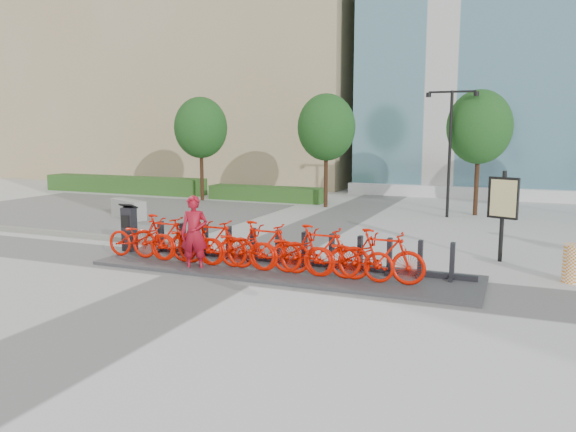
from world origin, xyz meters
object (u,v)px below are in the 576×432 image
at_px(construction_barrel, 573,264).
at_px(map_sign, 503,202).
at_px(jersey_barrier, 128,209).
at_px(bike_0, 141,238).
at_px(worker_red, 194,234).
at_px(kiosk, 129,228).

relative_size(construction_barrel, map_sign, 0.37).
bearing_deg(jersey_barrier, bike_0, -24.65).
bearing_deg(bike_0, worker_red, -101.73).
bearing_deg(jersey_barrier, kiosk, -26.82).
relative_size(bike_0, construction_barrel, 2.32).
distance_m(kiosk, worker_red, 2.95).
height_order(construction_barrel, jersey_barrier, construction_barrel).
relative_size(worker_red, construction_barrel, 2.11).
height_order(bike_0, jersey_barrier, bike_0).
bearing_deg(worker_red, construction_barrel, 0.70).
bearing_deg(construction_barrel, bike_0, -169.37).
xyz_separation_m(jersey_barrier, map_sign, (13.84, -2.19, 1.22)).
relative_size(kiosk, map_sign, 0.56).
bearing_deg(construction_barrel, map_sign, 134.89).
relative_size(kiosk, jersey_barrier, 0.69).
height_order(worker_red, jersey_barrier, worker_red).
xyz_separation_m(worker_red, construction_barrel, (8.57, 2.36, -0.49)).
bearing_deg(bike_0, kiosk, 54.45).
bearing_deg(jersey_barrier, map_sign, 15.59).
xyz_separation_m(bike_0, jersey_barrier, (-4.98, 5.78, -0.24)).
distance_m(worker_red, construction_barrel, 8.90).
height_order(kiosk, map_sign, map_sign).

